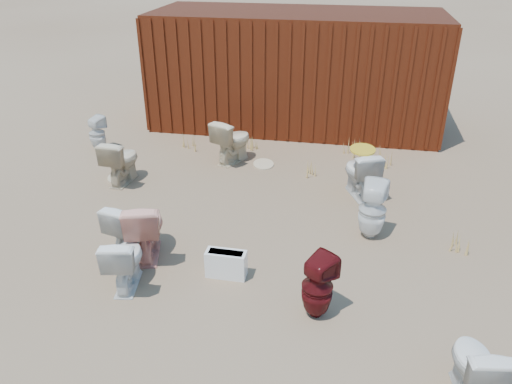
% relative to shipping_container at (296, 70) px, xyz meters
% --- Properties ---
extents(ground, '(100.00, 100.00, 0.00)m').
position_rel_shipping_container_xyz_m(ground, '(0.00, -5.20, -1.20)').
color(ground, brown).
rests_on(ground, ground).
extents(shipping_container, '(6.00, 2.40, 2.40)m').
position_rel_shipping_container_xyz_m(shipping_container, '(0.00, 0.00, 0.00)').
color(shipping_container, '#45170B').
rests_on(shipping_container, ground).
extents(toilet_front_a, '(0.57, 0.80, 0.73)m').
position_rel_shipping_container_xyz_m(toilet_front_a, '(-1.52, -5.52, -0.83)').
color(toilet_front_a, silver).
rests_on(toilet_front_a, ground).
extents(toilet_front_pink, '(0.67, 0.91, 0.83)m').
position_rel_shipping_container_xyz_m(toilet_front_pink, '(-1.27, -5.60, -0.78)').
color(toilet_front_pink, '#EB9A87').
rests_on(toilet_front_pink, ground).
extents(toilet_front_c, '(0.52, 0.76, 0.72)m').
position_rel_shipping_container_xyz_m(toilet_front_c, '(-1.27, -6.26, -0.84)').
color(toilet_front_c, white).
rests_on(toilet_front_c, ground).
extents(toilet_front_maroon, '(0.49, 0.49, 0.77)m').
position_rel_shipping_container_xyz_m(toilet_front_maroon, '(1.02, -6.37, -0.82)').
color(toilet_front_maroon, '#530E10').
rests_on(toilet_front_maroon, ground).
extents(toilet_front_e, '(0.49, 0.74, 0.71)m').
position_rel_shipping_container_xyz_m(toilet_front_e, '(2.50, -7.22, -0.85)').
color(toilet_front_e, silver).
rests_on(toilet_front_e, ground).
extents(toilet_back_a, '(0.40, 0.40, 0.68)m').
position_rel_shipping_container_xyz_m(toilet_back_a, '(-3.60, -2.32, -0.86)').
color(toilet_back_a, white).
rests_on(toilet_back_a, ground).
extents(toilet_back_beige_left, '(0.50, 0.81, 0.79)m').
position_rel_shipping_container_xyz_m(toilet_back_beige_left, '(-2.52, -3.59, -0.81)').
color(toilet_back_beige_left, beige).
rests_on(toilet_back_beige_left, ground).
extents(toilet_back_beige_right, '(0.77, 0.93, 0.83)m').
position_rel_shipping_container_xyz_m(toilet_back_beige_right, '(-0.87, -2.39, -0.79)').
color(toilet_back_beige_right, beige).
rests_on(toilet_back_beige_right, ground).
extents(toilet_back_yellowlid, '(0.71, 0.89, 0.79)m').
position_rel_shipping_container_xyz_m(toilet_back_yellowlid, '(1.46, -3.34, -0.80)').
color(toilet_back_yellowlid, silver).
rests_on(toilet_back_yellowlid, ground).
extents(toilet_back_e, '(0.44, 0.45, 0.84)m').
position_rel_shipping_container_xyz_m(toilet_back_e, '(1.63, -4.59, -0.78)').
color(toilet_back_e, white).
rests_on(toilet_back_e, ground).
extents(yellow_lid, '(0.40, 0.50, 0.02)m').
position_rel_shipping_container_xyz_m(yellow_lid, '(1.46, -3.34, -0.40)').
color(yellow_lid, gold).
rests_on(yellow_lid, toilet_back_yellowlid).
extents(loose_tank, '(0.50, 0.21, 0.35)m').
position_rel_shipping_container_xyz_m(loose_tank, '(-0.13, -5.86, -1.02)').
color(loose_tank, white).
rests_on(loose_tank, ground).
extents(loose_lid_near, '(0.49, 0.57, 0.02)m').
position_rel_shipping_container_xyz_m(loose_lid_near, '(-0.27, -2.44, -1.19)').
color(loose_lid_near, beige).
rests_on(loose_lid_near, ground).
extents(loose_lid_far, '(0.51, 0.57, 0.02)m').
position_rel_shipping_container_xyz_m(loose_lid_far, '(-2.67, -3.49, -1.19)').
color(loose_lid_far, tan).
rests_on(loose_lid_far, ground).
extents(weed_clump_a, '(0.36, 0.36, 0.28)m').
position_rel_shipping_container_xyz_m(weed_clump_a, '(-1.83, -1.92, -1.06)').
color(weed_clump_a, tan).
rests_on(weed_clump_a, ground).
extents(weed_clump_b, '(0.32, 0.32, 0.27)m').
position_rel_shipping_container_xyz_m(weed_clump_b, '(0.58, -2.78, -1.07)').
color(weed_clump_b, tan).
rests_on(weed_clump_b, ground).
extents(weed_clump_c, '(0.36, 0.36, 0.32)m').
position_rel_shipping_container_xyz_m(weed_clump_c, '(1.95, -2.04, -1.04)').
color(weed_clump_c, tan).
rests_on(weed_clump_c, ground).
extents(weed_clump_d, '(0.30, 0.30, 0.23)m').
position_rel_shipping_container_xyz_m(weed_clump_d, '(-0.61, -1.75, -1.09)').
color(weed_clump_d, tan).
rests_on(weed_clump_d, ground).
extents(weed_clump_e, '(0.34, 0.34, 0.31)m').
position_rel_shipping_container_xyz_m(weed_clump_e, '(1.30, -1.70, -1.04)').
color(weed_clump_e, tan).
rests_on(weed_clump_e, ground).
extents(weed_clump_f, '(0.28, 0.28, 0.24)m').
position_rel_shipping_container_xyz_m(weed_clump_f, '(2.78, -4.70, -1.08)').
color(weed_clump_f, tan).
rests_on(weed_clump_f, ground).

